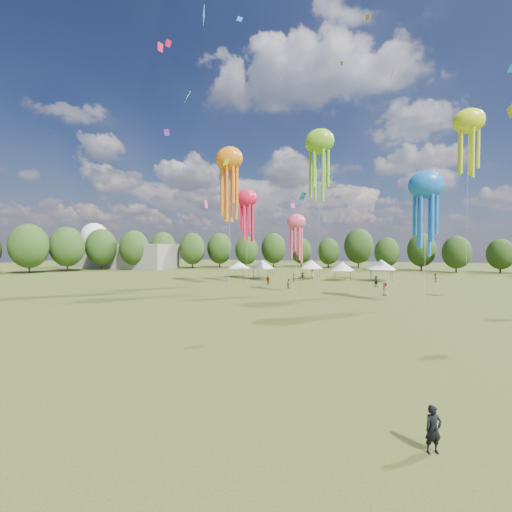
% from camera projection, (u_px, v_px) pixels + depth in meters
% --- Properties ---
extents(ground, '(300.00, 300.00, 0.00)m').
position_uv_depth(ground, '(233.00, 379.00, 16.62)').
color(ground, '#384416').
rests_on(ground, ground).
extents(observer_main, '(0.68, 0.58, 1.57)m').
position_uv_depth(observer_main, '(433.00, 429.00, 10.61)').
color(observer_main, black).
rests_on(observer_main, ground).
extents(spectator_near, '(0.98, 0.91, 1.61)m').
position_uv_depth(spectator_near, '(288.00, 284.00, 53.16)').
color(spectator_near, gray).
rests_on(spectator_near, ground).
extents(spectators_far, '(30.94, 26.56, 1.90)m').
position_uv_depth(spectators_far, '(346.00, 279.00, 60.00)').
color(spectators_far, gray).
rests_on(spectators_far, ground).
extents(festival_tents, '(36.49, 8.08, 4.37)m').
position_uv_depth(festival_tents, '(311.00, 265.00, 69.32)').
color(festival_tents, '#47474C').
rests_on(festival_tents, ground).
extents(show_kites, '(42.73, 23.17, 29.65)m').
position_uv_depth(show_kites, '(328.00, 170.00, 52.05)').
color(show_kites, '#F5153F').
rests_on(show_kites, ground).
extents(small_kites, '(70.44, 46.84, 46.68)m').
position_uv_depth(small_kites, '(328.00, 115.00, 56.52)').
color(small_kites, '#F5153F').
rests_on(small_kites, ground).
extents(treeline, '(201.57, 95.24, 13.43)m').
position_uv_depth(treeline, '(318.00, 249.00, 76.93)').
color(treeline, '#38281C').
rests_on(treeline, ground).
extents(hangar, '(40.00, 12.00, 8.00)m').
position_uv_depth(hangar, '(118.00, 256.00, 107.64)').
color(hangar, gray).
rests_on(hangar, ground).
extents(radome, '(9.00, 9.00, 16.00)m').
position_uv_depth(radome, '(95.00, 239.00, 118.26)').
color(radome, white).
rests_on(radome, ground).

